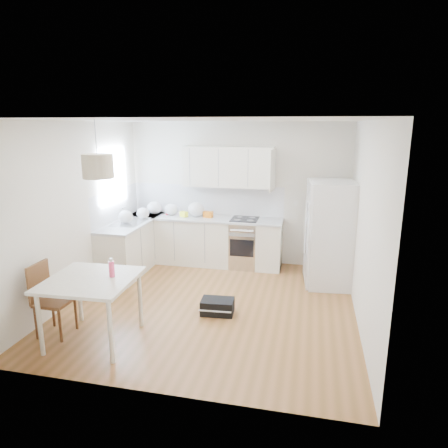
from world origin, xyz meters
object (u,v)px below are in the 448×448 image
dining_table (91,286)px  refrigerator (330,234)px  dining_chair (54,300)px  gym_bag (217,306)px

dining_table → refrigerator: bearing=38.8°
dining_chair → dining_table: bearing=-1.8°
dining_chair → refrigerator: bearing=36.5°
dining_table → dining_chair: dining_chair is taller
dining_chair → gym_bag: (1.89, 1.01, -0.37)m
refrigerator → dining_chair: 4.31m
refrigerator → gym_bag: 2.32m
dining_chair → gym_bag: 2.18m
refrigerator → gym_bag: bearing=-141.2°
gym_bag → dining_table: bearing=-146.7°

